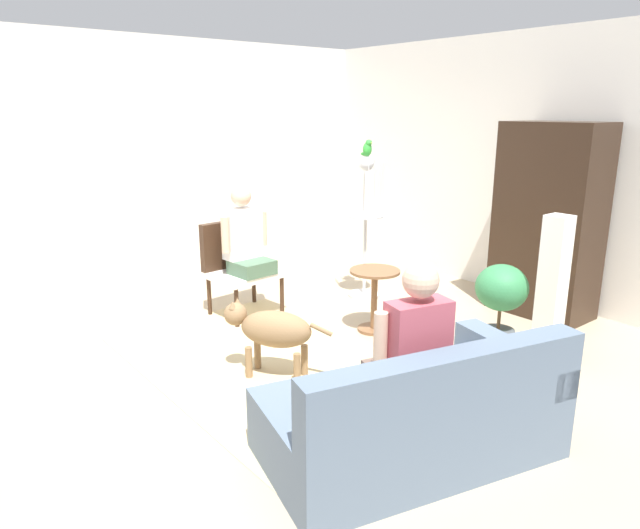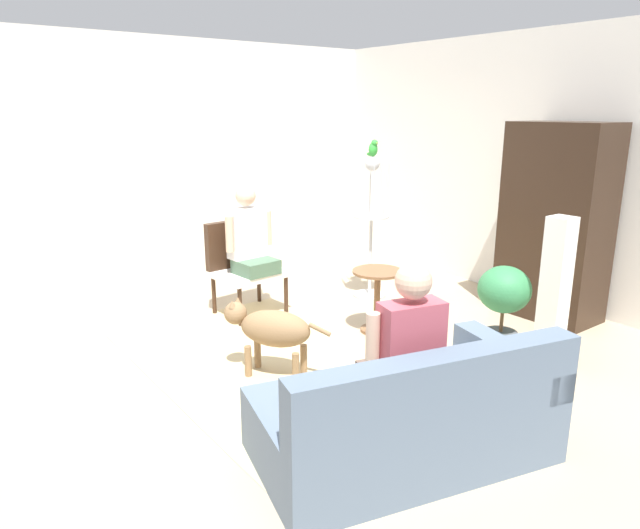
# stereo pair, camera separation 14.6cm
# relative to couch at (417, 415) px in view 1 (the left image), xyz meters

# --- Properties ---
(ground_plane) EXTENTS (7.32, 7.32, 0.00)m
(ground_plane) POSITION_rel_couch_xyz_m (-1.52, 0.25, -0.28)
(ground_plane) COLOR tan
(back_wall) EXTENTS (6.49, 0.12, 2.87)m
(back_wall) POSITION_rel_couch_xyz_m (-1.52, 3.36, 1.15)
(back_wall) COLOR silver
(back_wall) RESTS_ON ground
(left_wall) EXTENTS (0.12, 6.70, 2.87)m
(left_wall) POSITION_rel_couch_xyz_m (-4.53, 0.55, 1.15)
(left_wall) COLOR silver
(left_wall) RESTS_ON ground
(area_rug) EXTENTS (3.07, 1.82, 0.01)m
(area_rug) POSITION_rel_couch_xyz_m (-1.56, 0.04, -0.28)
(area_rug) COLOR #C6B284
(area_rug) RESTS_ON ground
(couch) EXTENTS (1.34, 1.93, 0.81)m
(couch) POSITION_rel_couch_xyz_m (0.00, 0.00, 0.00)
(couch) COLOR slate
(couch) RESTS_ON ground
(armchair) EXTENTS (0.63, 0.71, 0.95)m
(armchair) POSITION_rel_couch_xyz_m (-2.94, 0.53, 0.27)
(armchair) COLOR #382316
(armchair) RESTS_ON ground
(person_on_couch) EXTENTS (0.51, 0.52, 0.84)m
(person_on_couch) POSITION_rel_couch_xyz_m (-0.05, -0.01, 0.46)
(person_on_couch) COLOR brown
(person_on_armchair) EXTENTS (0.44, 0.54, 0.87)m
(person_on_armchair) POSITION_rel_couch_xyz_m (-2.80, 0.54, 0.53)
(person_on_armchair) COLOR #48674E
(round_end_table) EXTENTS (0.47, 0.47, 0.61)m
(round_end_table) POSITION_rel_couch_xyz_m (-1.65, 1.24, 0.10)
(round_end_table) COLOR brown
(round_end_table) RESTS_ON ground
(dog) EXTENTS (0.77, 0.56, 0.61)m
(dog) POSITION_rel_couch_xyz_m (-1.46, -0.06, 0.12)
(dog) COLOR olive
(dog) RESTS_ON ground
(bird_cage_stand) EXTENTS (0.39, 0.39, 1.57)m
(bird_cage_stand) POSITION_rel_couch_xyz_m (-2.48, 1.89, 0.51)
(bird_cage_stand) COLOR silver
(bird_cage_stand) RESTS_ON ground
(parrot) EXTENTS (0.17, 0.10, 0.18)m
(parrot) POSITION_rel_couch_xyz_m (-2.48, 1.89, 1.37)
(parrot) COLOR green
(parrot) RESTS_ON bird_cage_stand
(potted_plant) EXTENTS (0.44, 0.44, 0.80)m
(potted_plant) POSITION_rel_couch_xyz_m (-0.59, 1.70, 0.23)
(potted_plant) COLOR #4C5156
(potted_plant) RESTS_ON ground
(column_lamp) EXTENTS (0.20, 0.20, 1.27)m
(column_lamp) POSITION_rel_couch_xyz_m (-0.19, 1.77, 0.35)
(column_lamp) COLOR #4C4742
(column_lamp) RESTS_ON ground
(armoire_cabinet) EXTENTS (0.96, 0.56, 1.94)m
(armoire_cabinet) POSITION_rel_couch_xyz_m (-0.94, 2.95, 0.69)
(armoire_cabinet) COLOR black
(armoire_cabinet) RESTS_ON ground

